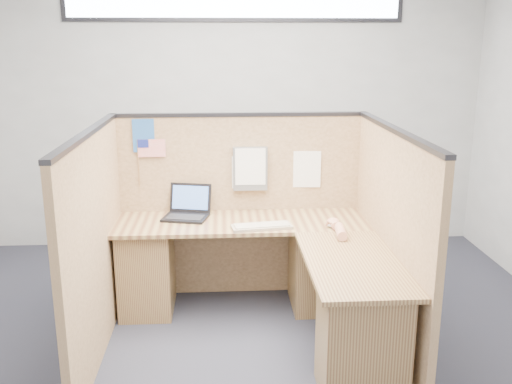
{
  "coord_description": "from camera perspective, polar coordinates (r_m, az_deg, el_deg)",
  "views": [
    {
      "loc": [
        -0.15,
        -3.54,
        2.08
      ],
      "look_at": [
        0.1,
        0.5,
        1.01
      ],
      "focal_mm": 40.0,
      "sensor_mm": 36.0,
      "label": 1
    }
  ],
  "objects": [
    {
      "name": "mouse",
      "position": [
        4.31,
        7.73,
        -3.24
      ],
      "size": [
        0.11,
        0.07,
        0.04
      ],
      "primitive_type": "ellipsoid",
      "rotation": [
        0.0,
        0.0,
        -0.07
      ],
      "color": "silver",
      "rests_on": "l_desk"
    },
    {
      "name": "wall_back",
      "position": [
        5.83,
        -2.07,
        8.15
      ],
      "size": [
        5.0,
        0.0,
        5.0
      ],
      "primitive_type": "plane",
      "rotation": [
        1.57,
        0.0,
        0.0
      ],
      "color": "#9FA1A4",
      "rests_on": "floor"
    },
    {
      "name": "paper_left",
      "position": [
        4.63,
        -1.13,
        1.98
      ],
      "size": [
        0.21,
        0.01,
        0.27
      ],
      "primitive_type": "cube",
      "rotation": [
        0.0,
        0.0,
        -0.04
      ],
      "color": "white",
      "rests_on": "cubicle_partitions"
    },
    {
      "name": "clerestory_window",
      "position": [
        5.79,
        -2.17,
        18.52
      ],
      "size": [
        3.3,
        0.04,
        0.38
      ],
      "color": "#232328",
      "rests_on": "wall_back"
    },
    {
      "name": "cubicle_partitions",
      "position": [
        4.18,
        -1.31,
        -3.45
      ],
      "size": [
        2.06,
        1.83,
        1.53
      ],
      "color": "brown",
      "rests_on": "floor"
    },
    {
      "name": "wall_front",
      "position": [
        1.47,
        2.84,
        -12.9
      ],
      "size": [
        5.0,
        0.0,
        5.0
      ],
      "primitive_type": "plane",
      "rotation": [
        -1.57,
        0.0,
        0.0
      ],
      "color": "#9FA1A4",
      "rests_on": "floor"
    },
    {
      "name": "blue_poster",
      "position": [
        4.61,
        -11.02,
        5.57
      ],
      "size": [
        0.2,
        0.03,
        0.26
      ],
      "primitive_type": "cube",
      "rotation": [
        0.0,
        0.0,
        0.11
      ],
      "color": "#22549E",
      "rests_on": "cubicle_partitions"
    },
    {
      "name": "laptop",
      "position": [
        4.56,
        -7.04,
        -1.7
      ],
      "size": [
        0.39,
        0.39,
        0.24
      ],
      "rotation": [
        0.0,
        0.0,
        -0.23
      ],
      "color": "black",
      "rests_on": "l_desk"
    },
    {
      "name": "l_desk",
      "position": [
        4.2,
        1.34,
        -8.87
      ],
      "size": [
        1.95,
        1.75,
        0.73
      ],
      "color": "brown",
      "rests_on": "floor"
    },
    {
      "name": "paper_right",
      "position": [
        4.67,
        5.04,
        2.28
      ],
      "size": [
        0.24,
        0.02,
        0.3
      ],
      "primitive_type": "cube",
      "rotation": [
        0.0,
        0.0,
        -0.08
      ],
      "color": "white",
      "rests_on": "cubicle_partitions"
    },
    {
      "name": "floor",
      "position": [
        4.11,
        -1.0,
        -15.57
      ],
      "size": [
        5.0,
        5.0,
        0.0
      ],
      "primitive_type": "plane",
      "color": "#1F212D",
      "rests_on": "ground"
    },
    {
      "name": "american_flag",
      "position": [
        4.61,
        -10.72,
        4.15
      ],
      "size": [
        0.22,
        0.01,
        0.38
      ],
      "color": "olive",
      "rests_on": "cubicle_partitions"
    },
    {
      "name": "hand_forearm",
      "position": [
        4.18,
        8.23,
        -3.62
      ],
      "size": [
        0.11,
        0.38,
        0.08
      ],
      "color": "tan",
      "rests_on": "l_desk"
    },
    {
      "name": "file_holder",
      "position": [
        4.6,
        -0.58,
        2.36
      ],
      "size": [
        0.28,
        0.05,
        0.35
      ],
      "color": "slate",
      "rests_on": "cubicle_partitions"
    },
    {
      "name": "keyboard",
      "position": [
        4.25,
        0.58,
        -3.46
      ],
      "size": [
        0.47,
        0.22,
        0.03
      ],
      "rotation": [
        0.0,
        0.0,
        0.14
      ],
      "color": "gray",
      "rests_on": "l_desk"
    }
  ]
}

